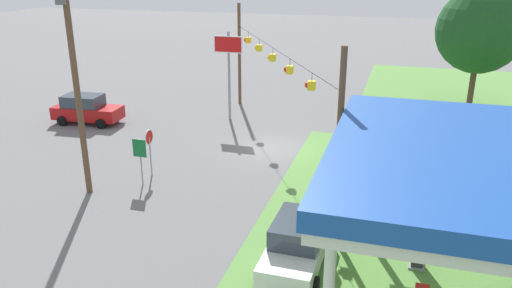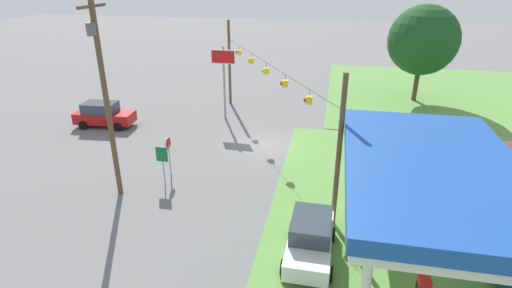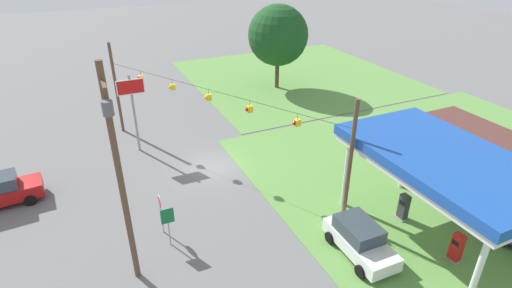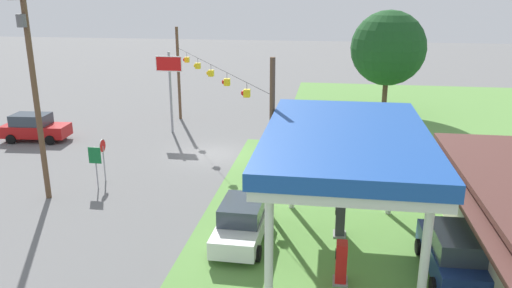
{
  "view_description": "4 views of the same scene",
  "coord_description": "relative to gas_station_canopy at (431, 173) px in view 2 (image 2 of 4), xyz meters",
  "views": [
    {
      "loc": [
        26.99,
        7.07,
        10.4
      ],
      "look_at": [
        3.8,
        0.15,
        1.59
      ],
      "focal_mm": 35.0,
      "sensor_mm": 36.0,
      "label": 1
    },
    {
      "loc": [
        26.12,
        4.53,
        11.59
      ],
      "look_at": [
        5.49,
        0.39,
        2.42
      ],
      "focal_mm": 28.0,
      "sensor_mm": 36.0,
      "label": 2
    },
    {
      "loc": [
        24.08,
        -7.63,
        14.93
      ],
      "look_at": [
        3.27,
        1.98,
        3.0
      ],
      "focal_mm": 28.0,
      "sensor_mm": 36.0,
      "label": 3
    },
    {
      "loc": [
        30.69,
        7.58,
        10.38
      ],
      "look_at": [
        3.65,
        3.44,
        1.98
      ],
      "focal_mm": 35.0,
      "sensor_mm": 36.0,
      "label": 4
    }
  ],
  "objects": [
    {
      "name": "tree_west_verge",
      "position": [
        -25.71,
        4.0,
        0.87
      ],
      "size": [
        6.35,
        6.35,
        8.92
      ],
      "color": "#4C3828",
      "rests_on": "ground"
    },
    {
      "name": "car_at_pumps_front",
      "position": [
        -0.63,
        -4.17,
        -3.93
      ],
      "size": [
        4.39,
        2.16,
        1.84
      ],
      "rotation": [
        0.0,
        0.0,
        -0.02
      ],
      "color": "white",
      "rests_on": "ground"
    },
    {
      "name": "gas_station_canopy",
      "position": [
        0.0,
        0.0,
        0.0
      ],
      "size": [
        10.45,
        6.1,
        5.38
      ],
      "color": "silver",
      "rests_on": "ground"
    },
    {
      "name": "grass_verge_opposite_corner",
      "position": [
        -28.32,
        7.78,
        -4.85
      ],
      "size": [
        24.0,
        24.0,
        0.04
      ],
      "primitive_type": "cube",
      "color": "#5B8E42",
      "rests_on": "ground"
    },
    {
      "name": "signal_span_gantry",
      "position": [
        -12.32,
        -8.23,
        -0.62
      ],
      "size": [
        18.33,
        10.24,
        7.64
      ],
      "color": "brown",
      "rests_on": "ground"
    },
    {
      "name": "ground_plane",
      "position": [
        -12.32,
        -8.22,
        -4.87
      ],
      "size": [
        160.0,
        160.0,
        0.0
      ],
      "primitive_type": "plane",
      "color": "slate"
    },
    {
      "name": "stop_sign_overhead",
      "position": [
        -17.1,
        -12.57,
        -0.55
      ],
      "size": [
        0.22,
        2.0,
        6.12
      ],
      "color": "gray",
      "rests_on": "ground"
    },
    {
      "name": "route_sign",
      "position": [
        -5.41,
        -13.04,
        -3.16
      ],
      "size": [
        0.1,
        0.7,
        2.4
      ],
      "color": "gray",
      "rests_on": "ground"
    },
    {
      "name": "fuel_pump_near",
      "position": [
        -1.89,
        -0.0,
        -4.08
      ],
      "size": [
        0.71,
        0.56,
        1.66
      ],
      "color": "gray",
      "rests_on": "ground"
    },
    {
      "name": "car_on_crossroad",
      "position": [
        -13.48,
        -21.66,
        -3.88
      ],
      "size": [
        2.36,
        4.74,
        1.97
      ],
      "rotation": [
        0.0,
        0.0,
        1.64
      ],
      "color": "#AD1414",
      "rests_on": "ground"
    },
    {
      "name": "stop_sign_roadside",
      "position": [
        -6.61,
        -13.15,
        -3.06
      ],
      "size": [
        0.8,
        0.08,
        2.5
      ],
      "rotation": [
        0.0,
        0.0,
        3.14
      ],
      "color": "#99999E",
      "rests_on": "ground"
    },
    {
      "name": "utility_pole_main",
      "position": [
        -3.88,
        -15.07,
        1.18
      ],
      "size": [
        2.2,
        0.44,
        10.87
      ],
      "color": "brown",
      "rests_on": "ground"
    }
  ]
}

